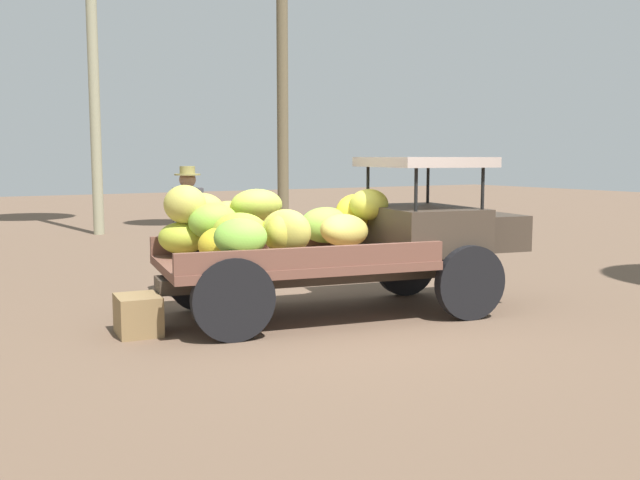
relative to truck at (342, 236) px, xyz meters
The scene contains 4 objects.
ground_plane 0.98m from the truck, 110.18° to the right, with size 60.00×60.00×0.00m, color brown.
truck is the anchor object (origin of this frame).
farmer 2.22m from the truck, 123.66° to the left, with size 0.55×0.51×1.75m.
wooden_crate 2.54m from the truck, behind, with size 0.55×0.44×0.42m, color olive.
Camera 1 is at (-4.53, -6.94, 1.88)m, focal length 40.50 mm.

